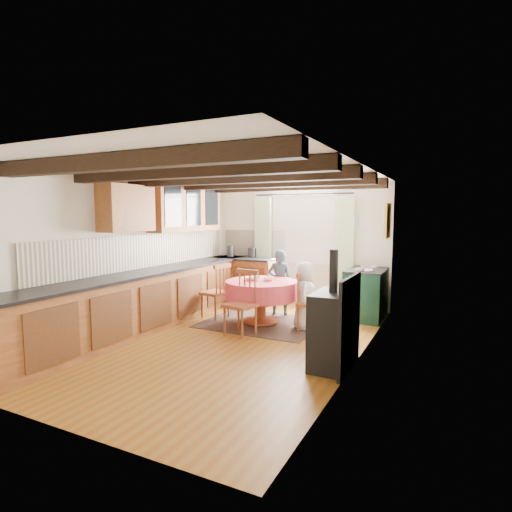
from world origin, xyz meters
The scene contains 40 objects.
floor centered at (0.00, 0.00, 0.00)m, with size 3.60×5.50×0.00m, color brown.
ceiling centered at (0.00, 0.00, 2.40)m, with size 3.60×5.50×0.00m, color white.
wall_back centered at (0.00, 2.75, 1.20)m, with size 3.60×0.00×2.40m, color silver.
wall_front centered at (0.00, -2.75, 1.20)m, with size 3.60×0.00×2.40m, color silver.
wall_left centered at (-1.80, 0.00, 1.20)m, with size 0.00×5.50×2.40m, color silver.
wall_right centered at (1.80, 0.00, 1.20)m, with size 0.00×5.50×2.40m, color silver.
beam_a centered at (0.00, -2.00, 2.31)m, with size 3.60×0.16×0.16m, color black.
beam_b centered at (0.00, -1.00, 2.31)m, with size 3.60×0.16×0.16m, color black.
beam_c centered at (0.00, 0.00, 2.31)m, with size 3.60×0.16×0.16m, color black.
beam_d centered at (0.00, 1.00, 2.31)m, with size 3.60×0.16×0.16m, color black.
beam_e centered at (0.00, 2.00, 2.31)m, with size 3.60×0.16×0.16m, color black.
splash_left centered at (-1.78, 0.30, 1.20)m, with size 0.02×4.50×0.55m, color beige.
splash_back centered at (-1.00, 2.73, 1.20)m, with size 1.40×0.02×0.55m, color beige.
base_cabinet_left centered at (-1.50, 0.00, 0.44)m, with size 0.60×5.30×0.88m, color #A15D30.
base_cabinet_back centered at (-1.05, 2.45, 0.44)m, with size 1.30×0.60×0.88m, color #A15D30.
worktop_left centered at (-1.48, 0.00, 0.90)m, with size 0.64×5.30×0.04m, color black.
worktop_back centered at (-1.05, 2.43, 0.90)m, with size 1.30×0.64×0.04m, color black.
wall_cabinet_glass centered at (-1.63, 1.20, 1.95)m, with size 0.34×1.80×0.90m, color #A15D30.
wall_cabinet_solid centered at (-1.63, -0.30, 1.90)m, with size 0.34×0.90×0.70m, color #A15D30.
window_frame centered at (0.10, 2.73, 1.60)m, with size 1.34×0.03×1.54m, color white.
window_pane centered at (0.10, 2.74, 1.60)m, with size 1.20×0.01×1.40m, color white.
curtain_left centered at (-0.75, 2.65, 1.10)m, with size 0.35×0.10×2.10m, color beige.
curtain_right centered at (0.95, 2.65, 1.10)m, with size 0.35×0.10×2.10m, color beige.
curtain_rod centered at (0.10, 2.65, 2.20)m, with size 0.03×0.03×2.00m, color black.
wall_picture centered at (1.77, 2.30, 1.70)m, with size 0.04×0.50×0.60m, color gold.
wall_plate centered at (1.05, 2.72, 1.70)m, with size 0.30×0.30×0.02m, color silver.
rug centered at (-0.01, 1.02, 0.01)m, with size 1.89×1.47×0.01m, color black.
dining_table centered at (-0.01, 1.02, 0.36)m, with size 1.19×1.19×0.72m, color #EF4A55, non-canonical shape.
chair_near centered at (-0.02, 0.30, 0.49)m, with size 0.42×0.44×0.98m, color brown, non-canonical shape.
chair_left centered at (-0.90, 1.01, 0.48)m, with size 0.41×0.43×0.96m, color brown, non-canonical shape.
chair_right centered at (0.83, 0.99, 0.46)m, with size 0.40×0.41×0.92m, color brown, non-canonical shape.
aga_range centered at (1.47, 2.14, 0.44)m, with size 0.62×0.96×0.88m, color black, non-canonical shape.
cast_iron_stove centered at (1.58, -0.36, 0.70)m, with size 0.42×0.70×1.40m, color black, non-canonical shape.
child_far centered at (0.04, 1.69, 0.59)m, with size 0.43×0.28×1.18m, color #2C3C4C.
child_right centered at (0.73, 1.04, 0.53)m, with size 0.52×0.34×1.07m, color silver.
bowl_a centered at (-0.19, 1.02, 0.74)m, with size 0.23×0.23×0.06m, color silver.
bowl_b centered at (0.08, 1.09, 0.74)m, with size 0.18×0.18×0.06m, color silver.
cup centered at (-0.08, 0.99, 0.76)m, with size 0.09×0.09×0.09m, color silver.
canister_tall centered at (-1.41, 2.44, 1.04)m, with size 0.14×0.14×0.24m, color #262628.
canister_wide centered at (-0.96, 2.57, 1.02)m, with size 0.17×0.17×0.19m, color #262628.
Camera 1 is at (2.85, -4.96, 1.81)m, focal length 28.61 mm.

